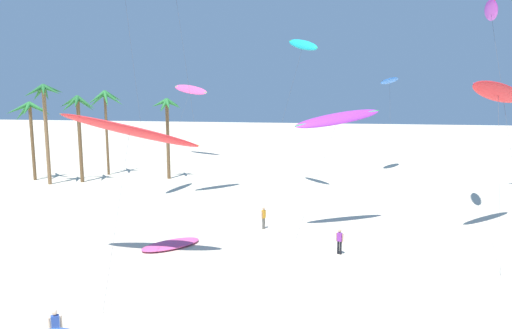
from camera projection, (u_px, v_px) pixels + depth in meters
name	position (u px, v px, depth m)	size (l,w,h in m)	color
palm_tree_0	(44.00, 103.00, 49.51)	(4.35, 4.36, 11.06)	olive
palm_tree_1	(30.00, 115.00, 52.27)	(4.95, 4.96, 9.14)	brown
palm_tree_2	(78.00, 112.00, 50.99)	(4.83, 4.64, 9.84)	brown
palm_tree_3	(106.00, 104.00, 55.68)	(4.76, 5.14, 10.43)	brown
palm_tree_4	(167.00, 114.00, 53.17)	(3.57, 3.41, 9.50)	brown
flying_kite_0	(390.00, 81.00, 58.22)	(3.58, 6.30, 12.30)	blue
flying_kite_1	(498.00, 92.00, 32.15)	(5.70, 12.01, 11.31)	red
flying_kite_3	(130.00, 130.00, 26.34)	(8.35, 7.97, 9.28)	red
flying_kite_4	(303.00, 45.00, 45.73)	(5.61, 4.78, 15.98)	#19B2B7
flying_kite_5	(338.00, 119.00, 32.85)	(6.40, 6.84, 9.20)	purple
flying_kite_6	(491.00, 11.00, 35.93)	(2.35, 12.03, 17.27)	purple
flying_kite_8	(191.00, 90.00, 72.51)	(7.06, 9.72, 11.89)	#EA5193
grounded_kite_1	(171.00, 244.00, 30.09)	(4.09, 4.29, 0.29)	#EA5193
person_foreground_walker	(56.00, 327.00, 17.93)	(0.41, 0.36, 1.63)	slate
person_near_right	(264.00, 217.00, 33.90)	(0.32, 0.46, 1.67)	slate
person_far_watcher	(340.00, 240.00, 28.56)	(0.48, 0.30, 1.62)	black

